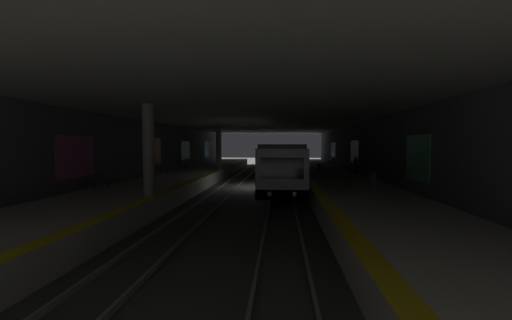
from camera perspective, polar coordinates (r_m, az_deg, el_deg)
name	(u,v)px	position (r m, az deg, el deg)	size (l,w,h in m)	color
ground_plane	(256,187)	(27.11, -0.06, -4.90)	(120.00, 120.00, 0.00)	#42423F
track_left	(282,186)	(27.01, 4.62, -4.77)	(60.00, 1.53, 0.16)	gray
track_right	(230,186)	(27.36, -4.67, -4.67)	(60.00, 1.53, 0.16)	gray
platform_left	(334,182)	(27.32, 13.80, -3.81)	(60.00, 5.30, 1.06)	beige
platform_right	(181,180)	(28.32, -13.41, -3.57)	(60.00, 5.30, 1.06)	beige
wall_left	(370,155)	(27.80, 19.76, 0.92)	(60.00, 0.56, 5.60)	#56565B
wall_right	(148,154)	(29.23, -18.84, 1.02)	(60.00, 0.56, 5.60)	#56565B
ceiling_slab	(256,119)	(26.95, -0.06, 7.41)	(60.00, 19.40, 0.40)	#ADAAA3
pillar_near	(148,151)	(16.41, -18.78, 1.58)	(0.56, 0.56, 4.55)	gray
pillar_far	(219,147)	(33.34, -6.72, 2.25)	(0.56, 0.56, 4.55)	gray
metro_train	(281,156)	(44.95, 4.58, 0.74)	(57.05, 2.83, 3.49)	#B7BCC6
bench_left_near	(350,167)	(30.67, 16.54, -1.16)	(1.70, 0.47, 0.86)	#262628
bench_left_mid	(330,160)	(42.18, 13.22, -0.07)	(1.70, 0.47, 0.86)	#262628
bench_right_near	(99,179)	(20.85, -26.34, -3.16)	(1.70, 0.47, 0.86)	#262628
bench_right_mid	(163,167)	(29.91, -16.41, -1.26)	(1.70, 0.47, 0.86)	#262628
bench_right_far	(182,164)	(35.18, -13.16, -0.63)	(1.70, 0.47, 0.86)	#262628
person_waiting_near	(355,165)	(28.11, 17.41, -0.88)	(0.60, 0.22, 1.56)	black
person_walking_mid	(152,165)	(26.20, -18.18, -0.95)	(0.60, 0.23, 1.71)	#2D2D2D
suitcase_rolling	(319,167)	(32.23, 11.22, -1.25)	(0.44, 0.28, 0.97)	black
trash_bin	(372,179)	(20.95, 20.20, -3.28)	(0.44, 0.44, 0.85)	#595B5E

